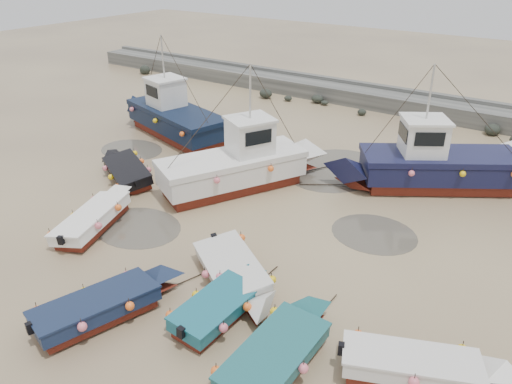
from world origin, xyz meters
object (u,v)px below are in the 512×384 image
Objects in this scene: dinghy_3 at (425,367)px; person at (244,170)px; dinghy_6 at (280,348)px; cabin_boat_0 at (171,115)px; dinghy_0 at (97,214)px; dinghy_4 at (127,168)px; dinghy_1 at (107,302)px; dinghy_2 at (221,301)px; cabin_boat_2 at (427,163)px; cabin_boat_1 at (243,163)px; dinghy_5 at (237,273)px.

person is (-12.86, 9.08, -0.54)m from dinghy_3.
dinghy_3 is 4.08m from dinghy_6.
dinghy_6 is 0.56× the size of cabin_boat_0.
dinghy_6 is 20.87m from cabin_boat_0.
person is (1.77, 8.48, -0.54)m from dinghy_0.
person is (4.58, 4.24, -0.54)m from dinghy_4.
dinghy_1 and dinghy_2 have the same top height.
dinghy_0 is at bearing 105.70° from cabin_boat_2.
cabin_boat_0 and cabin_boat_1 have the same top height.
cabin_boat_1 and cabin_boat_2 have the same top height.
dinghy_6 is at bearing 31.60° from dinghy_1.
dinghy_2 is at bearing 52.19° from dinghy_5.
dinghy_1 is 6.02m from dinghy_6.
person is at bearing -19.80° from dinghy_4.
dinghy_3 is 1.06× the size of dinghy_5.
dinghy_2 is 11.97m from person.
dinghy_3 is (9.55, 3.18, 0.00)m from dinghy_1.
cabin_boat_0 is (-10.59, 14.37, 0.76)m from dinghy_1.
dinghy_3 is 0.60× the size of cabin_boat_1.
dinghy_2 is (3.10, 2.18, 0.02)m from dinghy_1.
dinghy_4 is 0.54× the size of cabin_boat_0.
dinghy_3 is at bearing 9.76° from dinghy_2.
dinghy_0 is 8.35m from dinghy_2.
cabin_boat_2 reaches higher than dinghy_6.
dinghy_5 is at bearing 133.24° from cabin_boat_2.
cabin_boat_1 is 1.00× the size of cabin_boat_2.
dinghy_3 is 0.95× the size of dinghy_6.
dinghy_5 is 16.90m from cabin_boat_0.
dinghy_1 is 1.12× the size of dinghy_5.
dinghy_3 is 3.30× the size of person.
dinghy_4 is (-7.89, 8.03, -0.00)m from dinghy_1.
dinghy_4 is 0.61× the size of cabin_boat_1.
person is (-9.14, 10.76, -0.54)m from dinghy_6.
dinghy_2 is at bearing -30.76° from dinghy_0.
dinghy_1 is 0.63× the size of cabin_boat_1.
dinghy_1 is 0.63× the size of cabin_boat_2.
dinghy_3 is at bearing 35.56° from dinghy_1.
dinghy_0 is 5.08m from dinghy_4.
dinghy_2 is at bearing -115.80° from cabin_boat_0.
dinghy_5 is (10.44, -4.26, 0.00)m from dinghy_4.
cabin_boat_2 is at bearing -32.30° from dinghy_4.
cabin_boat_1 reaches higher than dinghy_1.
cabin_boat_0 reaches higher than dinghy_4.
dinghy_0 is at bearing -136.64° from cabin_boat_0.
dinghy_3 is at bearing -22.01° from dinghy_0.
person is at bearing 130.02° from dinghy_6.
dinghy_2 is 0.92× the size of dinghy_3.
dinghy_6 is at bearing -21.64° from cabin_boat_1.
dinghy_2 is at bearing 165.85° from dinghy_6.
dinghy_3 is 18.10m from dinghy_4.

